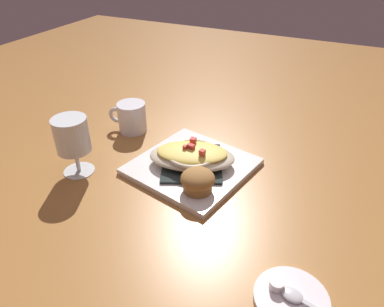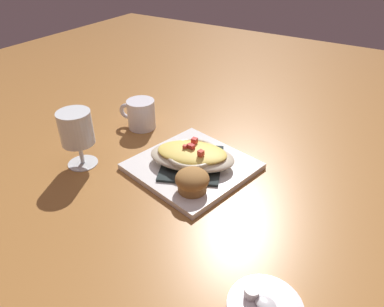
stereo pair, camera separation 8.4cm
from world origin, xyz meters
TOP-DOWN VIEW (x-y plane):
  - ground_plane at (0.00, 0.00)m, footprint 2.60×2.60m
  - square_plate at (0.00, 0.00)m, footprint 0.31×0.31m
  - folded_napkin at (0.00, 0.00)m, footprint 0.20×0.21m
  - gratin_dish at (-0.00, -0.00)m, footprint 0.23×0.18m
  - muffin at (-0.05, 0.08)m, footprint 0.07×0.07m
  - coffee_mug at (0.24, -0.10)m, footprint 0.11×0.08m
  - stemmed_glass at (0.24, 0.13)m, footprint 0.08×0.08m
  - creamer_saucer at (-0.30, 0.26)m, footprint 0.12×0.12m
  - spoon at (-0.30, 0.26)m, footprint 0.10×0.04m
  - creamer_cup_0 at (-0.27, 0.25)m, footprint 0.02×0.02m

SIDE VIEW (x-z plane):
  - ground_plane at x=0.00m, z-range 0.00..0.00m
  - creamer_saucer at x=-0.30m, z-range 0.00..0.01m
  - square_plate at x=0.00m, z-range 0.00..0.01m
  - spoon at x=-0.30m, z-range 0.01..0.02m
  - folded_napkin at x=0.00m, z-range 0.01..0.02m
  - creamer_cup_0 at x=-0.27m, z-range 0.01..0.03m
  - coffee_mug at x=0.24m, z-range 0.00..0.08m
  - muffin at x=-0.05m, z-range 0.01..0.06m
  - gratin_dish at x=0.00m, z-range 0.01..0.07m
  - stemmed_glass at x=0.24m, z-range 0.02..0.16m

